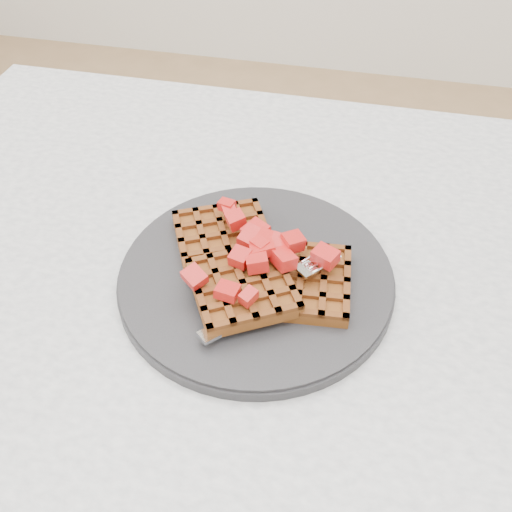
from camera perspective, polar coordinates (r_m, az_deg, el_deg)
name	(u,v)px	position (r m, az deg, el deg)	size (l,w,h in m)	color
table	(317,348)	(0.72, 6.14, -9.16)	(1.20, 0.80, 0.75)	white
plate	(256,277)	(0.62, 0.00, -2.09)	(0.30, 0.30, 0.02)	#252528
waffles	(255,267)	(0.61, -0.06, -1.10)	(0.22, 0.21, 0.03)	brown
strawberry_pile	(256,246)	(0.59, 0.00, 0.96)	(0.15, 0.15, 0.02)	#A80000
fork	(281,296)	(0.58, 2.51, -3.97)	(0.02, 0.18, 0.02)	silver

